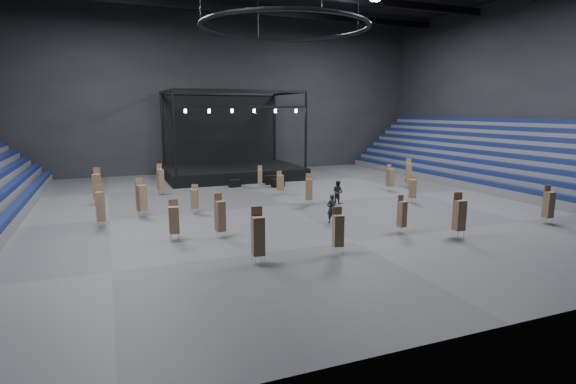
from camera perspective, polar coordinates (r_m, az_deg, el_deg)
name	(u,v)px	position (r m, az deg, el deg)	size (l,w,h in m)	color
floor	(285,205)	(34.40, -0.41, -1.68)	(50.00, 50.00, 0.00)	#424244
wall_back	(218,94)	(53.77, -8.82, 12.18)	(50.00, 0.20, 18.00)	black
wall_front	(538,49)	(16.16, 29.12, 15.61)	(50.00, 0.20, 18.00)	black
wall_right	(533,90)	(48.74, 28.71, 11.26)	(0.20, 42.00, 18.00)	black
bleachers_right	(510,169)	(47.45, 26.36, 2.69)	(7.20, 40.00, 6.40)	#545456
stage	(230,163)	(49.45, -7.32, 3.62)	(14.00, 10.00, 9.20)	black
truss_ring	(285,27)	(34.15, -0.44, 20.18)	(12.30, 12.30, 5.15)	black
flight_case_left	(235,183)	(42.70, -6.80, 1.10)	(1.09, 0.54, 0.72)	black
flight_case_mid	(278,183)	(42.50, -1.28, 1.18)	(1.20, 0.60, 0.80)	black
flight_case_right	(272,180)	(43.91, -2.01, 1.53)	(1.33, 0.67, 0.89)	black
chair_stack_0	(97,186)	(37.52, -23.09, 0.75)	(0.66, 0.66, 2.83)	silver
chair_stack_1	(459,214)	(27.17, 20.91, -2.67)	(0.60, 0.60, 2.61)	silver
chair_stack_2	(258,235)	(21.11, -3.83, -5.45)	(0.59, 0.59, 2.75)	silver
chair_stack_3	(141,197)	(31.85, -18.11, -0.63)	(0.73, 0.73, 2.65)	silver
chair_stack_4	(280,182)	(38.40, -0.99, 1.24)	(0.51, 0.51, 2.05)	silver
chair_stack_5	(220,215)	(25.67, -8.63, -2.94)	(0.59, 0.59, 2.56)	silver
chair_stack_6	(413,188)	(36.30, 15.54, 0.47)	(0.67, 0.67, 2.21)	silver
chair_stack_7	(309,189)	(34.29, 2.68, 0.43)	(0.67, 0.67, 2.41)	silver
chair_stack_8	(402,213)	(27.39, 14.28, -2.65)	(0.49, 0.49, 2.25)	silver
chair_stack_9	(409,173)	(43.35, 15.06, 2.33)	(0.63, 0.63, 2.75)	silver
chair_stack_10	(549,204)	(32.99, 30.18, -1.32)	(0.54, 0.54, 2.50)	silver
chair_stack_11	(161,179)	(39.96, -15.88, 1.59)	(0.59, 0.59, 2.67)	silver
chair_stack_12	(174,219)	(25.61, -14.27, -3.35)	(0.62, 0.62, 2.32)	silver
chair_stack_13	(195,198)	(32.03, -11.77, -0.78)	(0.62, 0.62, 2.07)	silver
chair_stack_14	(260,176)	(41.85, -3.58, 1.98)	(0.53, 0.53, 2.10)	silver
chair_stack_15	(390,177)	(41.22, 12.83, 1.85)	(0.61, 0.61, 2.38)	silver
chair_stack_16	(100,206)	(30.06, -22.72, -1.61)	(0.54, 0.54, 2.68)	silver
chair_stack_17	(338,230)	(22.76, 6.38, -4.78)	(0.57, 0.57, 2.40)	silver
man_center	(331,209)	(29.03, 5.53, -2.11)	(0.68, 0.44, 1.85)	black
crew_member	(338,192)	(35.15, 6.34, 0.01)	(0.88, 0.68, 1.80)	black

